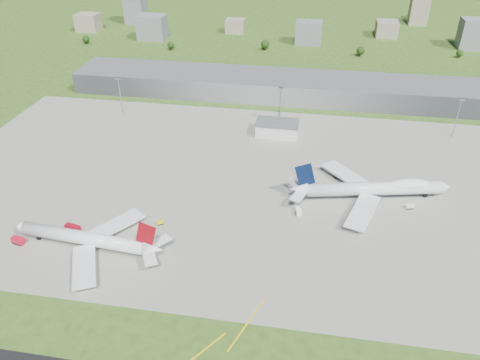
% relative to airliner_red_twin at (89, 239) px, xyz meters
% --- Properties ---
extents(ground, '(1400.00, 1400.00, 0.00)m').
position_rel_airliner_red_twin_xyz_m(ground, '(59.18, 175.38, -5.18)').
color(ground, '#304C17').
rests_on(ground, ground).
extents(apron, '(360.00, 190.00, 0.08)m').
position_rel_airliner_red_twin_xyz_m(apron, '(69.18, 65.38, -5.14)').
color(apron, gray).
rests_on(apron, ground).
extents(terminal, '(300.00, 42.00, 15.00)m').
position_rel_airliner_red_twin_xyz_m(terminal, '(59.18, 190.38, 2.32)').
color(terminal, gray).
rests_on(terminal, ground).
extents(ops_building, '(26.00, 16.00, 8.00)m').
position_rel_airliner_red_twin_xyz_m(ops_building, '(69.18, 125.38, -1.18)').
color(ops_building, silver).
rests_on(ops_building, ground).
extents(mast_west, '(3.50, 2.00, 25.90)m').
position_rel_airliner_red_twin_xyz_m(mast_west, '(-40.82, 140.38, 12.52)').
color(mast_west, gray).
rests_on(mast_west, ground).
extents(mast_center, '(3.50, 2.00, 25.90)m').
position_rel_airliner_red_twin_xyz_m(mast_center, '(69.18, 140.38, 12.52)').
color(mast_center, gray).
rests_on(mast_center, ground).
extents(mast_east, '(3.50, 2.00, 25.90)m').
position_rel_airliner_red_twin_xyz_m(mast_east, '(179.18, 140.38, 12.52)').
color(mast_east, gray).
rests_on(mast_east, ground).
extents(airliner_red_twin, '(70.98, 55.14, 19.47)m').
position_rel_airliner_red_twin_xyz_m(airliner_red_twin, '(0.00, 0.00, 0.00)').
color(airliner_red_twin, white).
rests_on(airliner_red_twin, ground).
extents(airliner_blue_quad, '(81.34, 62.92, 21.40)m').
position_rel_airliner_red_twin_xyz_m(airliner_blue_quad, '(124.38, 60.69, 0.76)').
color(airliner_blue_quad, white).
rests_on(airliner_blue_quad, ground).
extents(fire_truck, '(7.62, 4.20, 3.23)m').
position_rel_airliner_red_twin_xyz_m(fire_truck, '(-13.15, 10.17, -3.57)').
color(fire_truck, maroon).
rests_on(fire_truck, ground).
extents(crash_tender, '(6.39, 3.86, 3.13)m').
position_rel_airliner_red_twin_xyz_m(crash_tender, '(-32.80, -2.23, -3.62)').
color(crash_tender, red).
rests_on(crash_tender, ground).
extents(tug_yellow, '(4.07, 3.54, 1.76)m').
position_rel_airliner_red_twin_xyz_m(tug_yellow, '(24.74, 21.97, -4.26)').
color(tug_yellow, yellow).
rests_on(tug_yellow, ground).
extents(van_white_near, '(3.82, 6.05, 2.82)m').
position_rel_airliner_red_twin_xyz_m(van_white_near, '(88.09, 41.04, -3.77)').
color(van_white_near, white).
rests_on(van_white_near, ground).
extents(van_white_far, '(4.57, 2.96, 2.22)m').
position_rel_airliner_red_twin_xyz_m(van_white_far, '(141.98, 54.70, -4.05)').
color(van_white_far, white).
rests_on(van_white_far, ground).
extents(bldg_far_w, '(24.00, 20.00, 18.00)m').
position_rel_airliner_red_twin_xyz_m(bldg_far_w, '(-160.82, 345.38, 3.82)').
color(bldg_far_w, gray).
rests_on(bldg_far_w, ground).
extents(bldg_w, '(28.00, 22.00, 24.00)m').
position_rel_airliner_red_twin_xyz_m(bldg_w, '(-80.82, 325.38, 6.82)').
color(bldg_w, slate).
rests_on(bldg_w, ground).
extents(bldg_cw, '(20.00, 18.00, 14.00)m').
position_rel_airliner_red_twin_xyz_m(bldg_cw, '(-0.82, 365.38, 1.82)').
color(bldg_cw, gray).
rests_on(bldg_cw, ground).
extents(bldg_c, '(26.00, 20.00, 22.00)m').
position_rel_airliner_red_twin_xyz_m(bldg_c, '(79.18, 335.38, 5.82)').
color(bldg_c, slate).
rests_on(bldg_c, ground).
extents(bldg_ce, '(22.00, 24.00, 16.00)m').
position_rel_airliner_red_twin_xyz_m(bldg_ce, '(159.18, 375.38, 2.82)').
color(bldg_ce, gray).
rests_on(bldg_ce, ground).
extents(bldg_e, '(30.00, 22.00, 28.00)m').
position_rel_airliner_red_twin_xyz_m(bldg_e, '(239.18, 345.38, 8.82)').
color(bldg_e, slate).
rests_on(bldg_e, ground).
extents(bldg_tall_w, '(22.00, 20.00, 44.00)m').
position_rel_airliner_red_twin_xyz_m(bldg_tall_w, '(-120.82, 385.38, 16.82)').
color(bldg_tall_w, slate).
rests_on(bldg_tall_w, ground).
extents(bldg_tall_e, '(20.00, 18.00, 36.00)m').
position_rel_airliner_red_twin_xyz_m(bldg_tall_e, '(199.18, 435.38, 12.82)').
color(bldg_tall_e, gray).
rests_on(bldg_tall_e, ground).
extents(tree_far_w, '(7.20, 7.20, 8.80)m').
position_rel_airliner_red_twin_xyz_m(tree_far_w, '(-140.82, 295.38, 0.00)').
color(tree_far_w, '#382314').
rests_on(tree_far_w, ground).
extents(tree_w, '(6.75, 6.75, 8.25)m').
position_rel_airliner_red_twin_xyz_m(tree_w, '(-50.82, 290.38, -0.33)').
color(tree_w, '#382314').
rests_on(tree_w, ground).
extents(tree_c, '(8.10, 8.10, 9.90)m').
position_rel_airliner_red_twin_xyz_m(tree_c, '(39.18, 305.38, 0.65)').
color(tree_c, '#382314').
rests_on(tree_c, ground).
extents(tree_e, '(7.65, 7.65, 9.35)m').
position_rel_airliner_red_twin_xyz_m(tree_e, '(129.18, 300.38, 0.33)').
color(tree_e, '#382314').
rests_on(tree_e, ground).
extents(tree_far_e, '(6.30, 6.30, 7.70)m').
position_rel_airliner_red_twin_xyz_m(tree_far_e, '(219.18, 310.38, -0.65)').
color(tree_far_e, '#382314').
rests_on(tree_far_e, ground).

